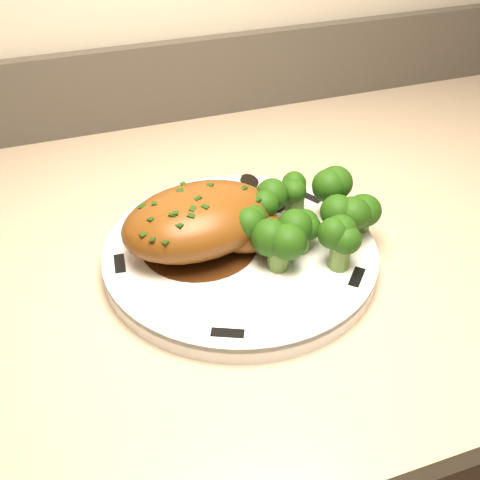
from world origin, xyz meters
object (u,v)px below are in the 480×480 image
object	(u,v)px
plate	(240,255)
chicken_breast	(204,221)
broccoli_florets	(309,219)
counter	(266,440)

from	to	relation	value
plate	chicken_breast	xyz separation A→B (m)	(-0.03, 0.02, 0.04)
chicken_breast	broccoli_florets	bearing A→B (deg)	-23.47
counter	chicken_breast	size ratio (longest dim) A/B	10.80
chicken_breast	broccoli_florets	xyz separation A→B (m)	(0.11, -0.03, -0.00)
broccoli_florets	chicken_breast	bearing A→B (deg)	164.59
counter	chicken_breast	distance (m)	0.48
counter	chicken_breast	world-z (taller)	counter
plate	broccoli_florets	bearing A→B (deg)	-10.17
counter	plate	size ratio (longest dim) A/B	6.71
counter	plate	bearing A→B (deg)	-142.89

